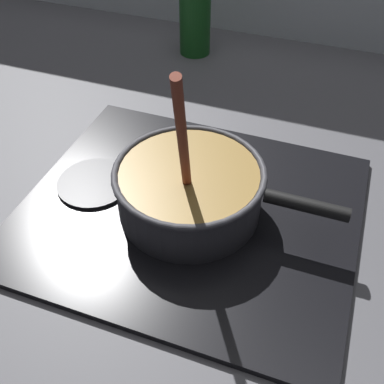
# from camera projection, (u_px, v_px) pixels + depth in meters

# --- Properties ---
(ground) EXTENTS (2.40, 1.60, 0.04)m
(ground) POSITION_uv_depth(u_px,v_px,m) (177.00, 248.00, 0.77)
(ground) COLOR #4C4C51
(hob_plate) EXTENTS (0.56, 0.48, 0.01)m
(hob_plate) POSITION_uv_depth(u_px,v_px,m) (192.00, 212.00, 0.80)
(hob_plate) COLOR black
(hob_plate) RESTS_ON ground
(burner_ring) EXTENTS (0.18, 0.18, 0.01)m
(burner_ring) POSITION_uv_depth(u_px,v_px,m) (192.00, 208.00, 0.79)
(burner_ring) COLOR #592D0C
(burner_ring) RESTS_ON hob_plate
(spare_burner) EXTENTS (0.13, 0.13, 0.01)m
(spare_burner) POSITION_uv_depth(u_px,v_px,m) (94.00, 183.00, 0.84)
(spare_burner) COLOR #262628
(spare_burner) RESTS_ON hob_plate
(cooking_pan) EXTENTS (0.37, 0.25, 0.32)m
(cooking_pan) POSITION_uv_depth(u_px,v_px,m) (193.00, 190.00, 0.76)
(cooking_pan) COLOR #38383D
(cooking_pan) RESTS_ON hob_plate
(sauce_bottle) EXTENTS (0.08, 0.08, 0.21)m
(sauce_bottle) POSITION_uv_depth(u_px,v_px,m) (195.00, 19.00, 1.17)
(sauce_bottle) COLOR #19591E
(sauce_bottle) RESTS_ON ground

